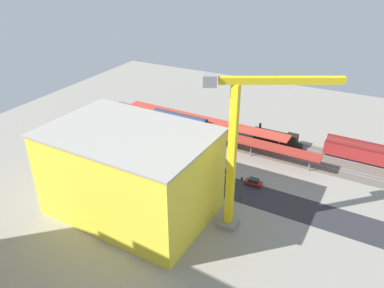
{
  "coord_description": "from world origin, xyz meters",
  "views": [
    {
      "loc": [
        -35.85,
        74.96,
        50.66
      ],
      "look_at": [
        3.25,
        -0.27,
        6.18
      ],
      "focal_mm": 34.83,
      "sensor_mm": 36.0,
      "label": 1
    }
  ],
  "objects_px": {
    "parked_car_4": "(144,152)",
    "parked_car_1": "(223,173)",
    "platform_canopy_near": "(225,136)",
    "freight_coach_far": "(180,122)",
    "parked_car_5": "(120,145)",
    "street_tree_2": "(109,145)",
    "parked_car_2": "(195,166)",
    "box_truck_2": "(138,160)",
    "locomotive": "(278,138)",
    "parked_car_3": "(170,159)",
    "box_truck_0": "(145,157)",
    "parked_car_0": "(254,182)",
    "tower_crane": "(242,145)",
    "street_tree_3": "(140,159)",
    "platform_canopy_far": "(203,120)",
    "box_truck_1": "(130,157)",
    "passenger_coach": "(356,150)",
    "street_tree_0": "(188,164)",
    "construction_building": "(131,173)",
    "parked_car_7": "(79,135)",
    "street_tree_1": "(177,165)",
    "traffic_light": "(241,186)"
  },
  "relations": [
    {
      "from": "passenger_coach",
      "to": "box_truck_2",
      "type": "xyz_separation_m",
      "value": [
        50.01,
        29.88,
        -1.37
      ]
    },
    {
      "from": "tower_crane",
      "to": "platform_canopy_far",
      "type": "bearing_deg",
      "value": -55.1
    },
    {
      "from": "box_truck_2",
      "to": "parked_car_5",
      "type": "bearing_deg",
      "value": -30.07
    },
    {
      "from": "platform_canopy_far",
      "to": "box_truck_2",
      "type": "relative_size",
      "value": 5.25
    },
    {
      "from": "platform_canopy_near",
      "to": "tower_crane",
      "type": "relative_size",
      "value": 1.66
    },
    {
      "from": "parked_car_1",
      "to": "box_truck_2",
      "type": "distance_m",
      "value": 22.59
    },
    {
      "from": "parked_car_4",
      "to": "parked_car_1",
      "type": "bearing_deg",
      "value": -179.49
    },
    {
      "from": "freight_coach_far",
      "to": "box_truck_2",
      "type": "height_order",
      "value": "freight_coach_far"
    },
    {
      "from": "parked_car_2",
      "to": "box_truck_2",
      "type": "distance_m",
      "value": 15.08
    },
    {
      "from": "parked_car_5",
      "to": "street_tree_0",
      "type": "height_order",
      "value": "street_tree_0"
    },
    {
      "from": "parked_car_2",
      "to": "tower_crane",
      "type": "height_order",
      "value": "tower_crane"
    },
    {
      "from": "parked_car_0",
      "to": "passenger_coach",
      "type": "bearing_deg",
      "value": -129.72
    },
    {
      "from": "freight_coach_far",
      "to": "box_truck_0",
      "type": "distance_m",
      "value": 21.51
    },
    {
      "from": "parked_car_4",
      "to": "tower_crane",
      "type": "bearing_deg",
      "value": 154.28
    },
    {
      "from": "parked_car_7",
      "to": "street_tree_1",
      "type": "distance_m",
      "value": 40.0
    },
    {
      "from": "locomotive",
      "to": "parked_car_4",
      "type": "height_order",
      "value": "locomotive"
    },
    {
      "from": "box_truck_2",
      "to": "traffic_light",
      "type": "height_order",
      "value": "traffic_light"
    },
    {
      "from": "parked_car_4",
      "to": "box_truck_0",
      "type": "relative_size",
      "value": 0.47
    },
    {
      "from": "locomotive",
      "to": "box_truck_2",
      "type": "height_order",
      "value": "locomotive"
    },
    {
      "from": "platform_canopy_near",
      "to": "freight_coach_far",
      "type": "bearing_deg",
      "value": -14.82
    },
    {
      "from": "passenger_coach",
      "to": "parked_car_1",
      "type": "bearing_deg",
      "value": 39.93
    },
    {
      "from": "box_truck_1",
      "to": "passenger_coach",
      "type": "bearing_deg",
      "value": -151.03
    },
    {
      "from": "parked_car_2",
      "to": "tower_crane",
      "type": "xyz_separation_m",
      "value": [
        -17.62,
        15.87,
        18.02
      ]
    },
    {
      "from": "freight_coach_far",
      "to": "street_tree_0",
      "type": "bearing_deg",
      "value": 122.68
    },
    {
      "from": "parked_car_5",
      "to": "street_tree_2",
      "type": "height_order",
      "value": "street_tree_2"
    },
    {
      "from": "locomotive",
      "to": "box_truck_0",
      "type": "bearing_deg",
      "value": 44.25
    },
    {
      "from": "tower_crane",
      "to": "box_truck_2",
      "type": "distance_m",
      "value": 37.36
    },
    {
      "from": "parked_car_2",
      "to": "box_truck_2",
      "type": "relative_size",
      "value": 0.44
    },
    {
      "from": "street_tree_3",
      "to": "box_truck_1",
      "type": "bearing_deg",
      "value": -34.18
    },
    {
      "from": "street_tree_2",
      "to": "locomotive",
      "type": "bearing_deg",
      "value": -139.03
    },
    {
      "from": "parked_car_3",
      "to": "box_truck_0",
      "type": "height_order",
      "value": "box_truck_0"
    },
    {
      "from": "construction_building",
      "to": "box_truck_0",
      "type": "xyz_separation_m",
      "value": [
        9.01,
        -17.78,
        -7.58
      ]
    },
    {
      "from": "box_truck_0",
      "to": "parked_car_1",
      "type": "bearing_deg",
      "value": -169.67
    },
    {
      "from": "parked_car_4",
      "to": "parked_car_5",
      "type": "distance_m",
      "value": 8.32
    },
    {
      "from": "parked_car_5",
      "to": "tower_crane",
      "type": "xyz_separation_m",
      "value": [
        -42.07,
        16.35,
        18.04
      ]
    },
    {
      "from": "parked_car_0",
      "to": "street_tree_3",
      "type": "bearing_deg",
      "value": 19.38
    },
    {
      "from": "parked_car_2",
      "to": "street_tree_1",
      "type": "relative_size",
      "value": 0.53
    },
    {
      "from": "passenger_coach",
      "to": "construction_building",
      "type": "relative_size",
      "value": 0.49
    },
    {
      "from": "freight_coach_far",
      "to": "parked_car_5",
      "type": "distance_m",
      "value": 20.41
    },
    {
      "from": "parked_car_4",
      "to": "box_truck_1",
      "type": "height_order",
      "value": "box_truck_1"
    },
    {
      "from": "parked_car_0",
      "to": "parked_car_1",
      "type": "distance_m",
      "value": 8.16
    },
    {
      "from": "passenger_coach",
      "to": "freight_coach_far",
      "type": "relative_size",
      "value": 0.86
    },
    {
      "from": "box_truck_1",
      "to": "box_truck_2",
      "type": "height_order",
      "value": "box_truck_1"
    },
    {
      "from": "parked_car_2",
      "to": "parked_car_4",
      "type": "height_order",
      "value": "parked_car_2"
    },
    {
      "from": "platform_canopy_near",
      "to": "parked_car_2",
      "type": "height_order",
      "value": "platform_canopy_near"
    },
    {
      "from": "parked_car_0",
      "to": "parked_car_3",
      "type": "distance_m",
      "value": 23.49
    },
    {
      "from": "freight_coach_far",
      "to": "street_tree_2",
      "type": "bearing_deg",
      "value": 74.64
    },
    {
      "from": "box_truck_0",
      "to": "parked_car_4",
      "type": "bearing_deg",
      "value": -53.06
    },
    {
      "from": "passenger_coach",
      "to": "parked_car_7",
      "type": "height_order",
      "value": "passenger_coach"
    },
    {
      "from": "parked_car_3",
      "to": "box_truck_0",
      "type": "relative_size",
      "value": 0.43
    }
  ]
}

